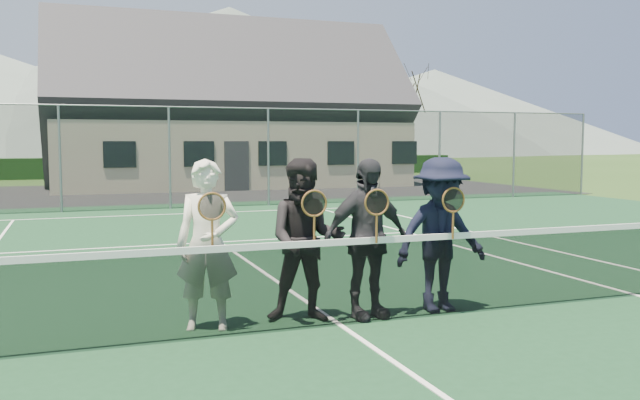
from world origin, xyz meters
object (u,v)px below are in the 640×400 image
at_px(player_a, 208,245).
at_px(clubhouse, 227,97).
at_px(player_c, 366,238).
at_px(player_d, 441,235).
at_px(tennis_net, 340,278).
at_px(player_b, 306,240).

bearing_deg(player_a, clubhouse, 77.22).
xyz_separation_m(player_c, player_d, (0.93, -0.02, -0.00)).
height_order(clubhouse, player_a, clubhouse).
relative_size(tennis_net, clubhouse, 0.75).
bearing_deg(player_c, clubhouse, 81.38).
bearing_deg(clubhouse, player_d, -96.40).
bearing_deg(player_d, player_a, 176.28).
bearing_deg(player_c, tennis_net, -151.86).
height_order(tennis_net, player_b, player_b).
distance_m(tennis_net, player_a, 1.46).
height_order(player_a, player_d, same).
height_order(player_b, player_d, same).
xyz_separation_m(player_a, player_c, (1.75, -0.16, -0.00)).
height_order(tennis_net, clubhouse, clubhouse).
xyz_separation_m(clubhouse, player_b, (-4.28, -23.67, -3.07)).
height_order(player_a, player_c, same).
xyz_separation_m(player_a, player_b, (1.08, -0.04, -0.00)).
relative_size(clubhouse, player_d, 8.67).
bearing_deg(player_c, player_b, 170.35).
relative_size(tennis_net, player_d, 6.49).
bearing_deg(player_d, clubhouse, 83.60).
distance_m(player_a, player_b, 1.08).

